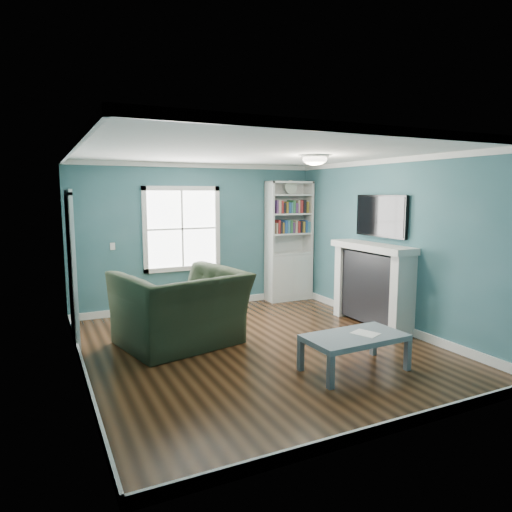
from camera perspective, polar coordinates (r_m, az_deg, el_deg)
name	(u,v)px	position (r m, az deg, el deg)	size (l,w,h in m)	color
floor	(260,348)	(6.30, 0.46, -11.40)	(5.00, 5.00, 0.00)	black
room_walls	(260,231)	(5.96, 0.48, 3.09)	(5.00, 5.00, 5.00)	#2E5E66
trim	(260,257)	(6.00, 0.47, -0.19)	(4.50, 5.00, 2.60)	white
window	(182,229)	(8.18, -9.21, 3.37)	(1.40, 0.06, 1.50)	white
bookshelf	(289,253)	(8.88, 4.11, 0.40)	(0.90, 0.35, 2.31)	silver
fireplace	(372,286)	(7.41, 14.35, -3.60)	(0.44, 1.58, 1.30)	black
tv	(381,216)	(7.35, 15.36, 4.85)	(0.06, 1.10, 0.65)	black
door	(71,266)	(6.81, -22.09, -1.20)	(0.12, 0.98, 2.17)	silver
ceiling_fixture	(315,159)	(6.49, 7.37, 11.97)	(0.38, 0.38, 0.15)	white
light_switch	(113,246)	(7.94, -17.49, 1.17)	(0.08, 0.01, 0.12)	white
recliner	(181,296)	(6.32, -9.38, -4.96)	(1.57, 1.02, 1.37)	#232D1C
coffee_table	(355,339)	(5.56, 12.23, -10.16)	(1.21, 0.68, 0.43)	#505861
paper_sheet	(365,333)	(5.62, 13.52, -9.38)	(0.23, 0.30, 0.00)	white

